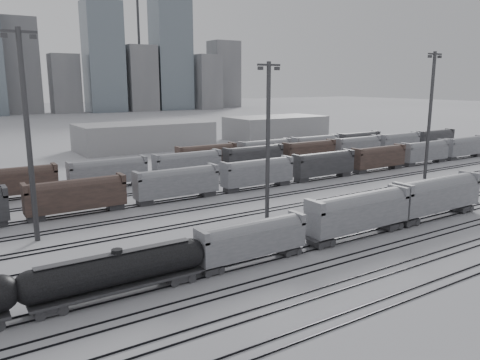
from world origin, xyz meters
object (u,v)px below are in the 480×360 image
tank_car_b (118,270)px  light_mast_c (268,141)px  hopper_car_a (252,238)px  hopper_car_c (437,194)px  hopper_car_b (359,211)px

tank_car_b → light_mast_c: bearing=22.8°
hopper_car_a → hopper_car_c: size_ratio=0.80×
hopper_car_b → hopper_car_a: bearing=-180.0°
hopper_car_b → hopper_car_c: bearing=-0.0°
tank_car_b → light_mast_c: size_ratio=0.80×
hopper_car_b → hopper_car_c: 16.70m
light_mast_c → tank_car_b: bearing=-157.2°
hopper_car_c → light_mast_c: size_ratio=0.74×
hopper_car_b → light_mast_c: (-7.14, 10.55, 8.54)m
light_mast_c → hopper_car_b: bearing=-55.9°
hopper_car_c → hopper_car_b: bearing=180.0°
tank_car_b → hopper_car_b: (32.30, 0.00, 0.96)m
hopper_car_a → hopper_car_b: 16.90m
tank_car_b → hopper_car_c: size_ratio=1.09×
hopper_car_c → light_mast_c: 27.40m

